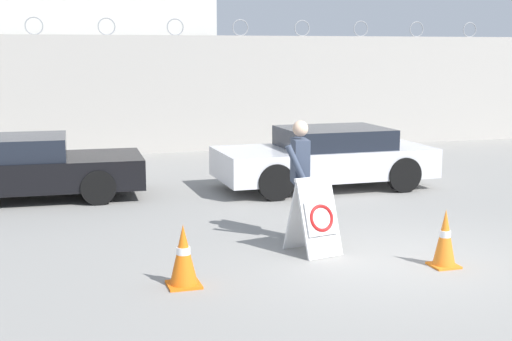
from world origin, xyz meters
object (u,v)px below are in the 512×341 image
Objects in this scene: parked_car_front_coupe at (17,168)px; parked_car_rear_sedan at (326,157)px; traffic_cone_near at (183,256)px; barricade_sign at (315,216)px; security_guard at (300,173)px; traffic_cone_mid at (445,238)px.

parked_car_front_coupe is 6.14m from parked_car_rear_sedan.
parked_car_front_coupe is at bearing -6.46° from parked_car_rear_sedan.
parked_car_front_coupe reaches higher than traffic_cone_near.
traffic_cone_near is at bearing -169.77° from barricade_sign.
traffic_cone_near is (-2.05, -0.88, -0.16)m from barricade_sign.
parked_car_rear_sedan reaches higher than traffic_cone_near.
security_guard reaches higher than barricade_sign.
parked_car_rear_sedan is (1.95, 3.71, -0.37)m from security_guard.
security_guard is at bearing -43.76° from parked_car_front_coupe.
barricade_sign is at bearing 65.18° from parked_car_rear_sedan.
barricade_sign is 0.23× the size of parked_car_front_coupe.
barricade_sign reaches higher than traffic_cone_mid.
parked_car_rear_sedan is (0.58, 5.56, 0.26)m from traffic_cone_mid.
security_guard is at bearing 61.60° from parked_car_rear_sedan.
traffic_cone_near is at bearing 176.38° from traffic_cone_mid.
traffic_cone_near is 0.16× the size of parked_car_front_coupe.
traffic_cone_near is at bearing -42.72° from security_guard.
parked_car_front_coupe is (-4.12, 5.07, 0.08)m from barricade_sign.
traffic_cone_mid is 0.18× the size of parked_car_rear_sedan.
security_guard is (0.04, 0.74, 0.48)m from barricade_sign.
traffic_cone_mid is (1.37, -1.84, -0.63)m from security_guard.
parked_car_rear_sedan reaches higher than barricade_sign.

